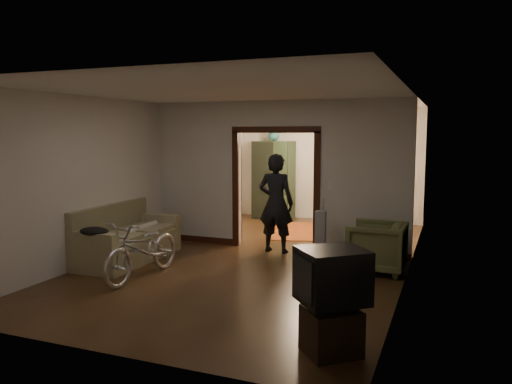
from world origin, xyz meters
The scene contains 24 objects.
floor centered at (0.00, 0.00, 0.00)m, with size 5.00×8.50×0.01m, color black.
ceiling centered at (0.00, 0.00, 2.80)m, with size 5.00×8.50×0.01m, color white.
wall_back centered at (0.00, 4.25, 1.40)m, with size 5.00×0.02×2.80m, color beige.
wall_left centered at (-2.50, 0.00, 1.40)m, with size 0.02×8.50×2.80m, color beige.
wall_right centered at (2.50, 0.00, 1.40)m, with size 0.02×8.50×2.80m, color beige.
partition_wall centered at (0.00, 0.75, 1.40)m, with size 5.00×0.14×2.80m, color beige.
door_casing centered at (0.00, 0.75, 1.10)m, with size 1.74×0.20×2.32m, color black.
far_window centered at (0.70, 4.21, 1.55)m, with size 0.98×0.06×1.28m, color black.
chandelier centered at (0.00, 2.50, 2.35)m, with size 0.24×0.24×0.24m, color #FFE0A5.
light_switch centered at (1.05, 0.68, 1.25)m, with size 0.08×0.01×0.12m, color silver.
sofa centered at (-2.10, -1.06, 0.48)m, with size 0.94×2.08×0.96m, color #7A7651.
rolled_paper centered at (-2.00, -0.76, 0.53)m, with size 0.11×0.11×0.86m, color beige.
jacket centered at (-2.05, -1.97, 0.68)m, with size 0.48×0.36×0.14m, color black.
bicycle centered at (-1.22, -1.87, 0.45)m, with size 0.60×1.73×0.91m, color silver.
armchair centered at (2.02, -0.20, 0.40)m, with size 0.85×0.87×0.80m, color #565D34.
tv_stand centered at (2.04, -3.42, 0.23)m, with size 0.51×0.46×0.46m, color black.
crt_tv centered at (2.04, -3.42, 0.80)m, with size 0.62×0.56×0.53m, color black.
vacuum centered at (1.01, 0.18, 0.43)m, with size 0.27×0.21×0.87m, color gray.
person centered at (0.10, 0.45, 0.92)m, with size 0.67×0.44×1.83m, color black.
oriental_rug centered at (0.12, 2.55, 0.01)m, with size 1.62×2.13×0.02m, color maroon.
locker centered at (-1.17, 3.90, 1.00)m, with size 1.00×0.55×2.00m, color #243721.
globe centered at (-1.17, 3.90, 1.94)m, with size 0.28×0.28×0.28m, color #1E5972.
desk centered at (1.06, 3.88, 0.33)m, with size 0.89×0.50×0.66m, color black.
desk_chair centered at (0.51, 3.27, 0.44)m, with size 0.39×0.39×0.87m, color black.
Camera 1 is at (3.09, -8.14, 2.19)m, focal length 35.00 mm.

